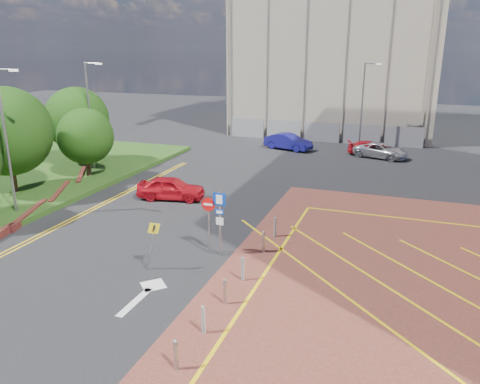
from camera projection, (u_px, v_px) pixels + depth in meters
The scene contains 17 objects.
ground at pixel (202, 262), 21.07m from camera, with size 140.00×140.00×0.00m, color black.
retaining_wall at pixel (27, 214), 26.60m from camera, with size 6.06×20.33×0.40m.
tree_b at pixel (7, 132), 29.29m from camera, with size 5.60×5.60×6.74m.
tree_c at pixel (85, 136), 33.46m from camera, with size 4.00×4.00×4.90m.
tree_d at pixel (77, 119), 36.92m from camera, with size 5.00×5.00×6.08m.
lamp_left_near at pixel (6, 136), 25.48m from camera, with size 1.53×0.16×8.00m.
lamp_left_far at pixel (90, 112), 35.12m from camera, with size 1.53×0.16×8.00m.
lamp_back at pixel (363, 103), 43.67m from camera, with size 1.53×0.16×8.00m.
sign_cluster at pixel (216, 215), 21.28m from camera, with size 1.17×0.12×3.20m.
warning_sign at pixel (152, 240), 19.86m from camera, with size 0.77×0.42×2.25m.
bollard_row at pixel (237, 277), 18.69m from camera, with size 0.14×11.14×0.90m.
construction_building at pixel (342, 32), 53.82m from camera, with size 21.20×19.20×22.00m, color gray.
construction_fence at pixel (331, 133), 47.45m from camera, with size 21.60×0.06×2.00m, color gray.
car_red_left at pixel (171, 188), 29.71m from camera, with size 1.72×4.27×1.46m, color red.
car_blue_back at pixel (288, 142), 44.23m from camera, with size 1.60×4.59×1.51m, color navy.
car_red_back at pixel (371, 148), 42.16m from camera, with size 1.71×4.20×1.22m, color red.
car_silver_back at pixel (381, 151), 40.91m from camera, with size 2.14×4.64×1.29m, color #AFB0B6.
Camera 1 is at (8.07, -17.50, 9.26)m, focal length 35.00 mm.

